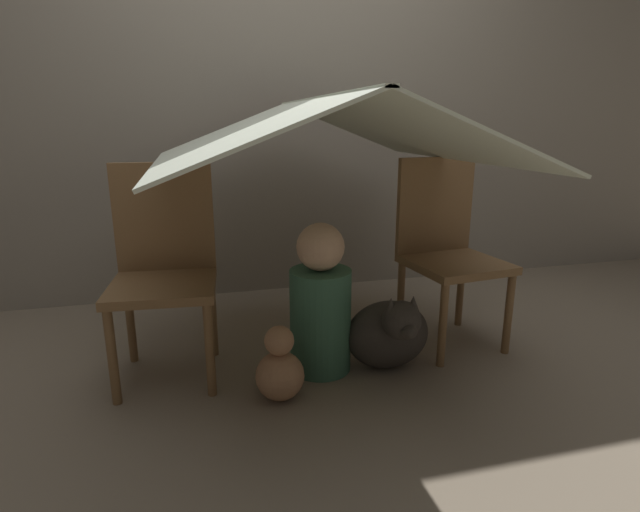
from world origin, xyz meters
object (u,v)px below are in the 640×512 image
Objects in this scene: chair_left at (164,264)px; dog at (390,332)px; chair_right at (446,245)px; person_front at (320,306)px.

chair_left is 1.00m from dog.
chair_left and chair_right have the same top height.
chair_left is 1.36× the size of person_front.
chair_right is at bearing 4.52° from chair_left.
chair_left is 2.36× the size of dog.
chair_right reaches higher than person_front.
dog is at bearing -10.35° from chair_left.
dog is at bearing -15.23° from person_front.
dog is (0.29, -0.08, -0.12)m from person_front.
person_front is 0.32m from dog.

